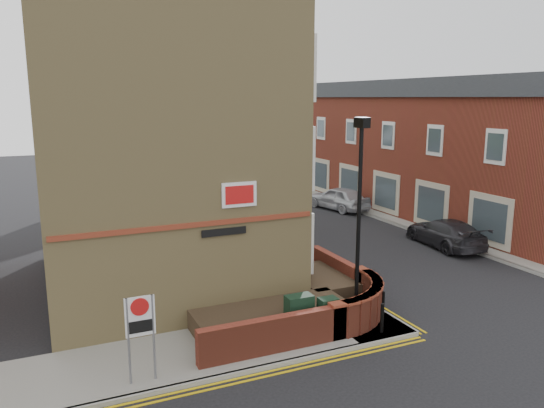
{
  "coord_description": "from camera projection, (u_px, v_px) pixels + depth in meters",
  "views": [
    {
      "loc": [
        -6.98,
        -11.68,
        6.97
      ],
      "look_at": [
        0.04,
        4.0,
        3.51
      ],
      "focal_mm": 35.0,
      "sensor_mm": 36.0,
      "label": 1
    }
  ],
  "objects": [
    {
      "name": "corner_building",
      "position": [
        156.0,
        118.0,
        19.41
      ],
      "size": [
        8.95,
        10.4,
        13.6
      ],
      "color": "tan",
      "rests_on": "ground"
    },
    {
      "name": "kerb_main_far",
      "position": [
        381.0,
        219.0,
        30.64
      ],
      "size": [
        0.15,
        40.0,
        0.12
      ],
      "primitive_type": "cube",
      "color": "gray",
      "rests_on": "ground"
    },
    {
      "name": "pavement_corner",
      "position": [
        192.0,
        354.0,
        14.54
      ],
      "size": [
        13.0,
        3.0,
        0.12
      ],
      "primitive_type": "cube",
      "color": "gray",
      "rests_on": "ground"
    },
    {
      "name": "tree_far",
      "position": [
        159.0,
        124.0,
        41.33
      ],
      "size": [
        3.81,
        3.81,
        7.0
      ],
      "color": "#382B1E",
      "rests_on": "pavement_main"
    },
    {
      "name": "yellow_lines_main",
      "position": [
        237.0,
        222.0,
        30.23
      ],
      "size": [
        0.28,
        32.0,
        0.01
      ],
      "primitive_type": "cube",
      "color": "gold",
      "rests_on": "ground"
    },
    {
      "name": "utility_cabinet_small",
      "position": [
        328.0,
        316.0,
        15.58
      ],
      "size": [
        0.55,
        0.4,
        1.1
      ],
      "primitive_type": "cube",
      "color": "black",
      "rests_on": "pavement_corner"
    },
    {
      "name": "yellow_lines_side",
      "position": [
        211.0,
        387.0,
        12.99
      ],
      "size": [
        13.0,
        0.28,
        0.01
      ],
      "primitive_type": "cube",
      "color": "gold",
      "rests_on": "ground"
    },
    {
      "name": "pavement_main",
      "position": [
        217.0,
        223.0,
        29.72
      ],
      "size": [
        2.0,
        32.0,
        0.12
      ],
      "primitive_type": "cube",
      "color": "gray",
      "rests_on": "ground"
    },
    {
      "name": "garden_wall",
      "position": [
        290.0,
        321.0,
        16.85
      ],
      "size": [
        6.8,
        6.0,
        1.2
      ],
      "primitive_type": null,
      "color": "maroon",
      "rests_on": "ground"
    },
    {
      "name": "ground",
      "position": [
        330.0,
        355.0,
        14.62
      ],
      "size": [
        120.0,
        120.0,
        0.0
      ],
      "primitive_type": "plane",
      "color": "black",
      "rests_on": "ground"
    },
    {
      "name": "utility_cabinet_large",
      "position": [
        299.0,
        315.0,
        15.52
      ],
      "size": [
        0.8,
        0.45,
        1.2
      ],
      "primitive_type": "cube",
      "color": "black",
      "rests_on": "pavement_corner"
    },
    {
      "name": "far_terrace_cream",
      "position": [
        265.0,
        127.0,
        53.63
      ],
      "size": [
        5.4,
        12.4,
        8.0
      ],
      "color": "#BEB59D",
      "rests_on": "ground"
    },
    {
      "name": "kerb_side",
      "position": [
        208.0,
        380.0,
        13.2
      ],
      "size": [
        13.0,
        0.15,
        0.12
      ],
      "primitive_type": "cube",
      "color": "gray",
      "rests_on": "ground"
    },
    {
      "name": "far_terrace",
      "position": [
        392.0,
        143.0,
        34.84
      ],
      "size": [
        5.4,
        30.4,
        8.0
      ],
      "color": "maroon",
      "rests_on": "ground"
    },
    {
      "name": "silver_car_near",
      "position": [
        268.0,
        218.0,
        28.48
      ],
      "size": [
        1.72,
        3.97,
        1.27
      ],
      "primitive_type": "imported",
      "rotation": [
        0.0,
        0.0,
        0.1
      ],
      "color": "#94959B",
      "rests_on": "ground"
    },
    {
      "name": "kerb_main_near",
      "position": [
        233.0,
        221.0,
        30.12
      ],
      "size": [
        0.15,
        32.0,
        0.12
      ],
      "primitive_type": "cube",
      "color": "gray",
      "rests_on": "ground"
    },
    {
      "name": "pavement_far",
      "position": [
        409.0,
        216.0,
        31.45
      ],
      "size": [
        4.0,
        40.0,
        0.12
      ],
      "primitive_type": "cube",
      "color": "gray",
      "rests_on": "ground"
    },
    {
      "name": "bollard_near",
      "position": [
        382.0,
        318.0,
        15.66
      ],
      "size": [
        0.11,
        0.11,
        0.9
      ],
      "primitive_type": "cylinder",
      "color": "black",
      "rests_on": "pavement_corner"
    },
    {
      "name": "tree_near",
      "position": [
        227.0,
        143.0,
        27.06
      ],
      "size": [
        3.64,
        3.65,
        6.7
      ],
      "color": "#382B1E",
      "rests_on": "pavement_main"
    },
    {
      "name": "lamppost",
      "position": [
        359.0,
        222.0,
        15.67
      ],
      "size": [
        0.25,
        0.5,
        6.3
      ],
      "color": "black",
      "rests_on": "pavement_corner"
    },
    {
      "name": "tree_mid",
      "position": [
        185.0,
        126.0,
        34.12
      ],
      "size": [
        4.03,
        4.03,
        7.42
      ],
      "color": "#382B1E",
      "rests_on": "pavement_main"
    },
    {
      "name": "traffic_light_assembly",
      "position": [
        181.0,
        158.0,
        37.4
      ],
      "size": [
        0.2,
        0.16,
        4.2
      ],
      "color": "black",
      "rests_on": "pavement_main"
    },
    {
      "name": "silver_car_far",
      "position": [
        339.0,
        198.0,
        33.44
      ],
      "size": [
        2.62,
        4.64,
        1.49
      ],
      "primitive_type": "imported",
      "rotation": [
        0.0,
        0.0,
        3.35
      ],
      "color": "#B4B6BD",
      "rests_on": "ground"
    },
    {
      "name": "grey_car_far",
      "position": [
        445.0,
        233.0,
        25.15
      ],
      "size": [
        2.37,
        4.79,
        1.34
      ],
      "primitive_type": "imported",
      "rotation": [
        0.0,
        0.0,
        3.03
      ],
      "color": "#28272C",
      "rests_on": "ground"
    },
    {
      "name": "bollard_far",
      "position": [
        383.0,
        305.0,
        16.62
      ],
      "size": [
        0.11,
        0.11,
        0.9
      ],
      "primitive_type": "cylinder",
      "color": "black",
      "rests_on": "pavement_corner"
    },
    {
      "name": "zone_sign",
      "position": [
        140.0,
        323.0,
        12.73
      ],
      "size": [
        0.72,
        0.07,
        2.2
      ],
      "color": "slate",
      "rests_on": "pavement_corner"
    },
    {
      "name": "red_car_main",
      "position": [
        252.0,
        203.0,
        32.68
      ],
      "size": [
        2.7,
        4.52,
        1.18
      ],
      "primitive_type": "imported",
      "rotation": [
        0.0,
        0.0,
        -0.19
      ],
      "color": "maroon",
      "rests_on": "ground"
    }
  ]
}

